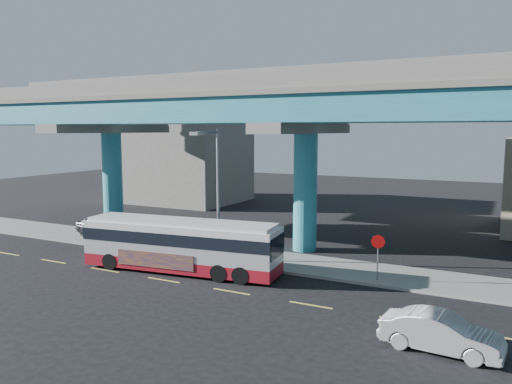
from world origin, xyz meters
The scene contains 10 objects.
ground centered at (0.00, 0.00, 0.00)m, with size 120.00×120.00×0.00m, color black.
sidewalk centered at (0.00, 5.50, 0.07)m, with size 70.00×4.00×0.15m, color gray.
lane_markings centered at (0.00, -0.30, 0.01)m, with size 58.00×0.12×0.01m.
viaduct centered at (0.00, 9.11, 9.14)m, with size 52.00×12.40×11.70m.
building_concrete centered at (-20.00, 24.00, 4.50)m, with size 12.00×10.00×9.00m, color gray.
transit_bus centered at (-4.14, 1.44, 1.54)m, with size 11.16×3.67×2.81m.
sedan centered at (9.63, -2.56, 0.67)m, with size 4.16×1.73×1.34m, color #A3A2A7.
parked_car centered at (-14.14, 5.76, 0.89)m, with size 4.55×2.42×1.47m, color #323137.
street_lamp centered at (-3.35, 3.45, 5.06)m, with size 0.50×2.47×7.53m.
stop_sign centered at (5.80, 4.18, 1.80)m, with size 0.68×0.19×2.32m.
Camera 1 is at (11.49, -20.10, 7.60)m, focal length 35.00 mm.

